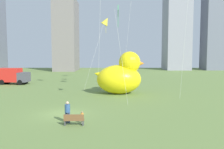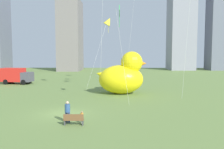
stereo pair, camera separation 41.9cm
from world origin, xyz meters
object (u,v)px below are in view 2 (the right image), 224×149
Objects in this scene: person_adult at (67,111)px; person_child at (82,117)px; giant_inflatable_duck at (123,76)px; kite_green at (120,15)px; box_truck at (16,76)px; kite_yellow at (108,21)px; park_bench at (74,119)px.

person_adult is 1.78× the size of person_child.
giant_inflatable_duck is (4.74, 13.99, 1.50)m from person_adult.
person_adult is at bearing -120.52° from kite_green.
box_truck is at bearing 122.22° from person_child.
box_truck is 0.52× the size of kite_yellow.
park_bench is at bearing -59.28° from box_truck.
park_bench is at bearing -105.54° from giant_inflatable_duck.
person_child is 12.09m from kite_green.
giant_inflatable_duck is 0.65× the size of kite_green.
person_child is at bearing -57.78° from box_truck.
giant_inflatable_duck is at bearing 74.46° from park_bench.
giant_inflatable_duck is at bearing 71.29° from person_adult.
box_truck is (-14.25, 24.28, 0.48)m from person_adult.
person_child is 0.09× the size of kite_green.
park_bench is 0.14× the size of kite_yellow.
kite_green reaches higher than box_truck.
person_adult is 1.29m from person_child.
kite_green is at bearing 59.48° from person_adult.
giant_inflatable_duck reaches higher than person_child.
giant_inflatable_duck is at bearing -28.45° from box_truck.
park_bench is 0.78m from person_child.
kite_green is (1.59, -10.83, -0.69)m from kite_yellow.
person_child is 28.98m from box_truck.
giant_inflatable_duck is 9.90m from kite_green.
person_adult is 28.16m from box_truck.
person_adult is 14.85m from giant_inflatable_duck.
giant_inflatable_duck is 21.62m from box_truck.
giant_inflatable_duck reaches higher than park_bench.
kite_green reaches higher than giant_inflatable_duck.
giant_inflatable_duck is 1.22× the size of box_truck.
giant_inflatable_duck is (4.10, 14.76, 1.99)m from park_bench.
person_adult is at bearing 129.51° from park_bench.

